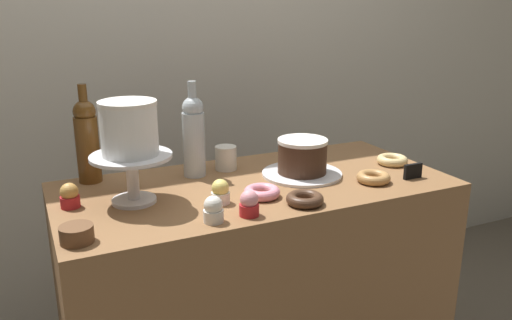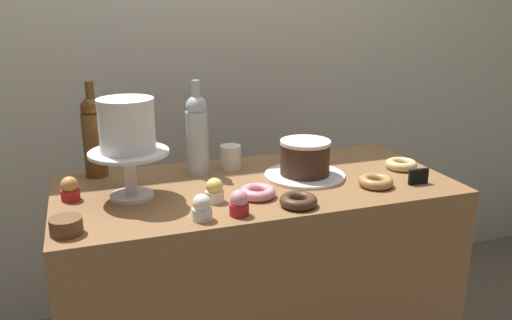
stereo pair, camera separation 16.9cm
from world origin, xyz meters
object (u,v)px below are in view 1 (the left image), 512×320
(wine_bottle_clear, at_px, (194,135))
(donut_chocolate, at_px, (305,199))
(cupcake_caramel, at_px, (70,196))
(price_sign_chalkboard, at_px, (413,171))
(donut_glazed, at_px, (392,160))
(donut_maple, at_px, (373,178))
(donut_pink, at_px, (262,192))
(coffee_cup_ceramic, at_px, (226,158))
(wine_bottle_amber, at_px, (87,139))
(chocolate_round_cake, at_px, (302,156))
(white_layer_cake, at_px, (129,128))
(cake_stand_pedestal, at_px, (132,170))
(cupcake_strawberry, at_px, (249,204))
(cupcake_vanilla, at_px, (213,210))
(cookie_stack, at_px, (77,234))
(cupcake_lemon, at_px, (220,192))

(wine_bottle_clear, xyz_separation_m, donut_chocolate, (0.21, -0.39, -0.13))
(cupcake_caramel, bearing_deg, wine_bottle_clear, 16.52)
(price_sign_chalkboard, bearing_deg, wine_bottle_clear, 152.46)
(donut_glazed, height_order, donut_maple, same)
(donut_glazed, height_order, donut_pink, same)
(price_sign_chalkboard, relative_size, coffee_cup_ceramic, 0.82)
(wine_bottle_amber, relative_size, donut_chocolate, 2.91)
(donut_maple, bearing_deg, chocolate_round_cake, 137.26)
(donut_glazed, bearing_deg, white_layer_cake, 178.44)
(wine_bottle_amber, relative_size, cupcake_caramel, 4.38)
(cake_stand_pedestal, xyz_separation_m, cupcake_caramel, (-0.18, 0.03, -0.07))
(donut_maple, bearing_deg, coffee_cup_ceramic, 139.55)
(cupcake_strawberry, bearing_deg, cake_stand_pedestal, 138.19)
(white_layer_cake, xyz_separation_m, wine_bottle_amber, (-0.09, 0.25, -0.08))
(donut_pink, bearing_deg, wine_bottle_clear, 112.67)
(cupcake_vanilla, height_order, cupcake_caramel, same)
(cookie_stack, bearing_deg, donut_pink, 9.04)
(white_layer_cake, relative_size, cookie_stack, 1.98)
(cupcake_strawberry, xyz_separation_m, donut_chocolate, (0.18, 0.01, -0.02))
(price_sign_chalkboard, bearing_deg, donut_glazed, 75.12)
(donut_glazed, distance_m, coffee_cup_ceramic, 0.61)
(cupcake_lemon, xyz_separation_m, donut_chocolate, (0.22, -0.11, -0.02))
(white_layer_cake, distance_m, wine_bottle_amber, 0.27)
(cake_stand_pedestal, height_order, wine_bottle_amber, wine_bottle_amber)
(white_layer_cake, xyz_separation_m, cupcake_vanilla, (0.16, -0.24, -0.19))
(price_sign_chalkboard, bearing_deg, white_layer_cake, 168.46)
(wine_bottle_clear, height_order, donut_pink, wine_bottle_clear)
(wine_bottle_clear, relative_size, cookie_stack, 3.87)
(cake_stand_pedestal, xyz_separation_m, white_layer_cake, (0.00, 0.00, 0.13))
(cake_stand_pedestal, bearing_deg, cupcake_strawberry, -41.81)
(wine_bottle_amber, relative_size, cupcake_lemon, 4.38)
(donut_maple, xyz_separation_m, price_sign_chalkboard, (0.14, -0.03, 0.01))
(cupcake_caramel, relative_size, cookie_stack, 0.88)
(white_layer_cake, height_order, cupcake_strawberry, white_layer_cake)
(donut_glazed, bearing_deg, cupcake_vanilla, -164.66)
(donut_chocolate, distance_m, price_sign_chalkboard, 0.45)
(white_layer_cake, distance_m, cupcake_lemon, 0.32)
(donut_glazed, bearing_deg, wine_bottle_clear, 165.24)
(donut_pink, distance_m, price_sign_chalkboard, 0.54)
(cupcake_lemon, bearing_deg, cookie_stack, -167.22)
(cake_stand_pedestal, height_order, chocolate_round_cake, cake_stand_pedestal)
(cupcake_lemon, bearing_deg, wine_bottle_clear, 87.18)
(wine_bottle_clear, bearing_deg, white_layer_cake, -147.07)
(donut_chocolate, height_order, price_sign_chalkboard, price_sign_chalkboard)
(cake_stand_pedestal, bearing_deg, white_layer_cake, 0.00)
(wine_bottle_amber, height_order, cupcake_lemon, wine_bottle_amber)
(cupcake_strawberry, height_order, cupcake_caramel, same)
(cookie_stack, xyz_separation_m, price_sign_chalkboard, (1.09, 0.03, 0.00))
(chocolate_round_cake, relative_size, cupcake_vanilla, 2.30)
(cupcake_vanilla, bearing_deg, price_sign_chalkboard, 4.30)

